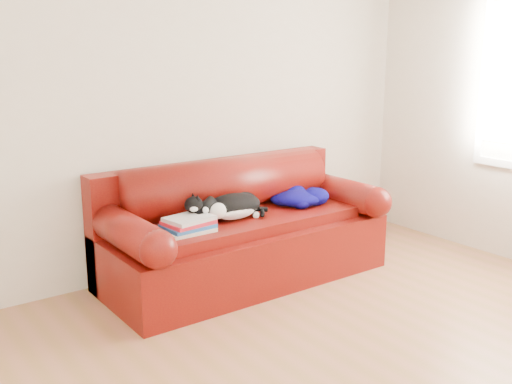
% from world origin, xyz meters
% --- Properties ---
extents(ground, '(4.50, 4.50, 0.00)m').
position_xyz_m(ground, '(0.00, 0.00, 0.00)').
color(ground, olive).
rests_on(ground, ground).
extents(room_shell, '(4.52, 4.02, 2.61)m').
position_xyz_m(room_shell, '(0.12, 0.02, 1.67)').
color(room_shell, beige).
rests_on(room_shell, ground).
extents(sofa_base, '(2.10, 0.90, 0.50)m').
position_xyz_m(sofa_base, '(0.24, 1.49, 0.24)').
color(sofa_base, '#420207').
rests_on(sofa_base, ground).
extents(sofa_back, '(2.10, 1.01, 0.88)m').
position_xyz_m(sofa_back, '(0.24, 1.74, 0.54)').
color(sofa_back, '#420207').
rests_on(sofa_back, ground).
extents(book_stack, '(0.33, 0.27, 0.10)m').
position_xyz_m(book_stack, '(-0.30, 1.37, 0.55)').
color(book_stack, beige).
rests_on(book_stack, sofa_base).
extents(cat, '(0.65, 0.31, 0.23)m').
position_xyz_m(cat, '(0.11, 1.44, 0.59)').
color(cat, black).
rests_on(cat, sofa_base).
extents(blanket, '(0.45, 0.40, 0.14)m').
position_xyz_m(blanket, '(0.75, 1.47, 0.56)').
color(blanket, '#030248').
rests_on(blanket, sofa_base).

